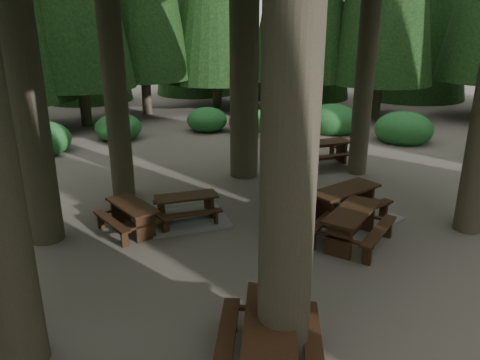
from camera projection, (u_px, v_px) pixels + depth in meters
ground at (279, 240)px, 10.97m from camera, size 80.00×80.00×0.00m
picnic_table_a at (344, 208)px, 12.02m from camera, size 2.54×2.12×0.84m
picnic_table_b at (132, 213)px, 11.29m from camera, size 1.30×1.62×0.70m
picnic_table_c at (187, 212)px, 11.96m from camera, size 2.45×2.25×0.68m
picnic_table_d at (323, 149)px, 16.42m from camera, size 2.27×2.03×0.82m
picnic_table_e at (269, 334)px, 6.87m from camera, size 2.43×2.44×0.83m
picnic_table_f at (352, 222)px, 10.63m from camera, size 2.28×2.05×0.82m
shrub_ring at (279, 207)px, 11.81m from camera, size 23.86×24.64×1.49m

